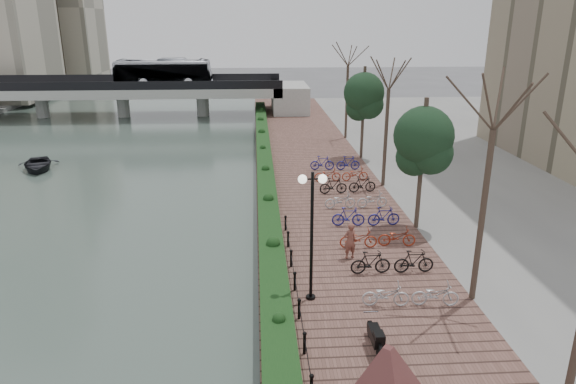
{
  "coord_description": "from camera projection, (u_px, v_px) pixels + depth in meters",
  "views": [
    {
      "loc": [
        0.02,
        -14.54,
        10.34
      ],
      "look_at": [
        1.62,
        10.5,
        2.0
      ],
      "focal_mm": 32.0,
      "sensor_mm": 36.0,
      "label": 1
    }
  ],
  "objects": [
    {
      "name": "street_trees",
      "position": [
        400.0,
        148.0,
        28.36
      ],
      "size": [
        3.2,
        37.12,
        6.8
      ],
      "color": "#33291E",
      "rests_on": "promenade"
    },
    {
      "name": "ground",
      "position": [
        260.0,
        349.0,
        17.03
      ],
      "size": [
        220.0,
        220.0,
        0.0
      ],
      "primitive_type": "plane",
      "color": "#59595B",
      "rests_on": "ground"
    },
    {
      "name": "lamppost",
      "position": [
        312.0,
        210.0,
        18.1
      ],
      "size": [
        1.02,
        0.32,
        4.92
      ],
      "color": "black",
      "rests_on": "promenade"
    },
    {
      "name": "bridge",
      "position": [
        130.0,
        87.0,
        57.74
      ],
      "size": [
        36.0,
        10.77,
        6.5
      ],
      "color": "#A1A09C",
      "rests_on": "ground"
    },
    {
      "name": "chain_fence",
      "position": [
        297.0,
        295.0,
        18.74
      ],
      "size": [
        0.1,
        14.1,
        0.7
      ],
      "color": "black",
      "rests_on": "promenade"
    },
    {
      "name": "boat",
      "position": [
        37.0,
        164.0,
        37.47
      ],
      "size": [
        3.96,
        4.68,
        0.83
      ],
      "primitive_type": "imported",
      "rotation": [
        0.0,
        0.0,
        0.32
      ],
      "color": "black",
      "rests_on": "river_water"
    },
    {
      "name": "river_water",
      "position": [
        63.0,
        162.0,
        39.8
      ],
      "size": [
        30.0,
        130.0,
        0.02
      ],
      "primitive_type": "cube",
      "color": "#425248",
      "rests_on": "ground"
    },
    {
      "name": "hedge",
      "position": [
        265.0,
        166.0,
        35.75
      ],
      "size": [
        1.1,
        56.0,
        0.6
      ],
      "primitive_type": "cube",
      "color": "#123414",
      "rests_on": "promenade"
    },
    {
      "name": "pedestrian",
      "position": [
        350.0,
        241.0,
        22.23
      ],
      "size": [
        0.69,
        0.57,
        1.64
      ],
      "primitive_type": "imported",
      "rotation": [
        0.0,
        0.0,
        3.48
      ],
      "color": "brown",
      "rests_on": "promenade"
    },
    {
      "name": "promenade",
      "position": [
        317.0,
        183.0,
        33.76
      ],
      "size": [
        8.0,
        75.0,
        0.5
      ],
      "primitive_type": "cube",
      "color": "brown",
      "rests_on": "ground"
    },
    {
      "name": "bicycle_parking",
      "position": [
        361.0,
        209.0,
        27.06
      ],
      "size": [
        2.4,
        19.89,
        1.0
      ],
      "color": "silver",
      "rests_on": "promenade"
    },
    {
      "name": "motorcycle",
      "position": [
        375.0,
        335.0,
        16.12
      ],
      "size": [
        0.51,
        1.54,
        0.96
      ],
      "primitive_type": null,
      "rotation": [
        0.0,
        0.0,
        0.02
      ],
      "color": "black",
      "rests_on": "promenade"
    },
    {
      "name": "inland_pavement",
      "position": [
        552.0,
        179.0,
        34.73
      ],
      "size": [
        24.0,
        75.0,
        0.5
      ],
      "primitive_type": "cube",
      "color": "gray",
      "rests_on": "ground"
    }
  ]
}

